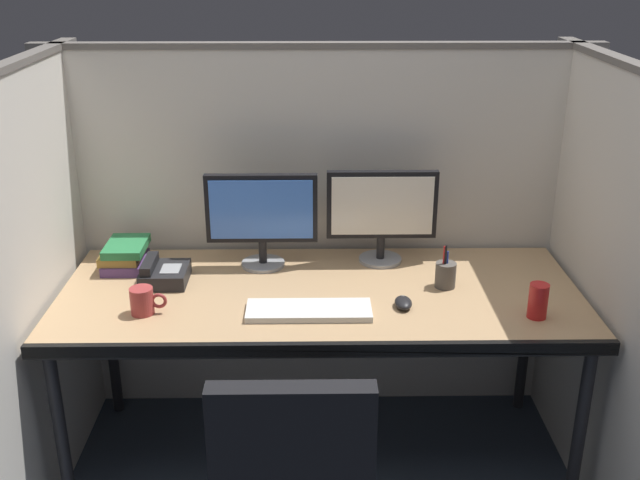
# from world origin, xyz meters

# --- Properties ---
(cubicle_partition_rear) EXTENTS (2.21, 0.06, 1.57)m
(cubicle_partition_rear) POSITION_xyz_m (0.00, 0.74, 0.79)
(cubicle_partition_rear) COLOR beige
(cubicle_partition_rear) RESTS_ON ground
(cubicle_partition_left) EXTENTS (0.06, 1.41, 1.57)m
(cubicle_partition_left) POSITION_xyz_m (-0.99, 0.20, 0.79)
(cubicle_partition_left) COLOR beige
(cubicle_partition_left) RESTS_ON ground
(cubicle_partition_right) EXTENTS (0.06, 1.41, 1.57)m
(cubicle_partition_right) POSITION_xyz_m (0.99, 0.20, 0.79)
(cubicle_partition_right) COLOR beige
(cubicle_partition_right) RESTS_ON ground
(desk) EXTENTS (1.90, 0.80, 0.74)m
(desk) POSITION_xyz_m (0.00, 0.29, 0.69)
(desk) COLOR tan
(desk) RESTS_ON ground
(monitor_left) EXTENTS (0.43, 0.17, 0.37)m
(monitor_left) POSITION_xyz_m (-0.22, 0.53, 0.96)
(monitor_left) COLOR gray
(monitor_left) RESTS_ON desk
(monitor_right) EXTENTS (0.43, 0.17, 0.37)m
(monitor_right) POSITION_xyz_m (0.24, 0.57, 0.96)
(monitor_right) COLOR gray
(monitor_right) RESTS_ON desk
(keyboard_main) EXTENTS (0.43, 0.15, 0.02)m
(keyboard_main) POSITION_xyz_m (-0.04, 0.12, 0.75)
(keyboard_main) COLOR silver
(keyboard_main) RESTS_ON desk
(computer_mouse) EXTENTS (0.06, 0.10, 0.04)m
(computer_mouse) POSITION_xyz_m (0.29, 0.16, 0.76)
(computer_mouse) COLOR black
(computer_mouse) RESTS_ON desk
(book_stack) EXTENTS (0.17, 0.22, 0.10)m
(book_stack) POSITION_xyz_m (-0.76, 0.53, 0.79)
(book_stack) COLOR #4C3366
(book_stack) RESTS_ON desk
(desk_phone) EXTENTS (0.17, 0.19, 0.09)m
(desk_phone) POSITION_xyz_m (-0.59, 0.39, 0.77)
(desk_phone) COLOR black
(desk_phone) RESTS_ON desk
(pen_cup) EXTENTS (0.08, 0.08, 0.17)m
(pen_cup) POSITION_xyz_m (0.46, 0.33, 0.79)
(pen_cup) COLOR #4C4742
(pen_cup) RESTS_ON desk
(coffee_mug) EXTENTS (0.13, 0.08, 0.09)m
(coffee_mug) POSITION_xyz_m (-0.61, 0.13, 0.79)
(coffee_mug) COLOR #993333
(coffee_mug) RESTS_ON desk
(soda_can) EXTENTS (0.07, 0.07, 0.12)m
(soda_can) POSITION_xyz_m (0.73, 0.08, 0.80)
(soda_can) COLOR red
(soda_can) RESTS_ON desk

